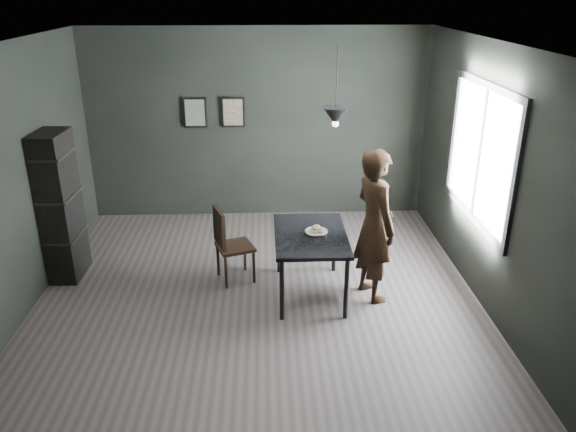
{
  "coord_description": "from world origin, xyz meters",
  "views": [
    {
      "loc": [
        0.11,
        -5.68,
        3.32
      ],
      "look_at": [
        0.35,
        0.05,
        0.95
      ],
      "focal_mm": 35.0,
      "sensor_mm": 36.0,
      "label": 1
    }
  ],
  "objects_px": {
    "woman": "(375,225)",
    "shelf_unit": "(60,207)",
    "wood_chair": "(228,240)",
    "cafe_table": "(310,240)",
    "white_plate": "(316,232)",
    "pendant_lamp": "(336,116)"
  },
  "relations": [
    {
      "from": "woman",
      "to": "shelf_unit",
      "type": "xyz_separation_m",
      "value": [
        -3.62,
        0.65,
        0.02
      ]
    },
    {
      "from": "wood_chair",
      "to": "cafe_table",
      "type": "bearing_deg",
      "value": -39.93
    },
    {
      "from": "shelf_unit",
      "to": "pendant_lamp",
      "type": "relative_size",
      "value": 2.07
    },
    {
      "from": "shelf_unit",
      "to": "pendant_lamp",
      "type": "bearing_deg",
      "value": -7.12
    },
    {
      "from": "cafe_table",
      "to": "woman",
      "type": "height_order",
      "value": "woman"
    },
    {
      "from": "wood_chair",
      "to": "pendant_lamp",
      "type": "xyz_separation_m",
      "value": [
        1.2,
        -0.25,
        1.52
      ]
    },
    {
      "from": "cafe_table",
      "to": "white_plate",
      "type": "xyz_separation_m",
      "value": [
        0.07,
        0.04,
        0.08
      ]
    },
    {
      "from": "white_plate",
      "to": "wood_chair",
      "type": "height_order",
      "value": "wood_chair"
    },
    {
      "from": "wood_chair",
      "to": "shelf_unit",
      "type": "relative_size",
      "value": 0.52
    },
    {
      "from": "wood_chair",
      "to": "shelf_unit",
      "type": "xyz_separation_m",
      "value": [
        -1.97,
        0.24,
        0.37
      ]
    },
    {
      "from": "woman",
      "to": "pendant_lamp",
      "type": "distance_m",
      "value": 1.27
    },
    {
      "from": "white_plate",
      "to": "pendant_lamp",
      "type": "relative_size",
      "value": 0.27
    },
    {
      "from": "white_plate",
      "to": "pendant_lamp",
      "type": "height_order",
      "value": "pendant_lamp"
    },
    {
      "from": "white_plate",
      "to": "cafe_table",
      "type": "bearing_deg",
      "value": -151.05
    },
    {
      "from": "cafe_table",
      "to": "shelf_unit",
      "type": "height_order",
      "value": "shelf_unit"
    },
    {
      "from": "cafe_table",
      "to": "pendant_lamp",
      "type": "bearing_deg",
      "value": 21.8
    },
    {
      "from": "woman",
      "to": "cafe_table",
      "type": "bearing_deg",
      "value": 63.74
    },
    {
      "from": "wood_chair",
      "to": "shelf_unit",
      "type": "height_order",
      "value": "shelf_unit"
    },
    {
      "from": "cafe_table",
      "to": "pendant_lamp",
      "type": "xyz_separation_m",
      "value": [
        0.25,
        0.1,
        1.38
      ]
    },
    {
      "from": "pendant_lamp",
      "to": "cafe_table",
      "type": "bearing_deg",
      "value": -158.2
    },
    {
      "from": "cafe_table",
      "to": "woman",
      "type": "relative_size",
      "value": 0.69
    },
    {
      "from": "shelf_unit",
      "to": "cafe_table",
      "type": "bearing_deg",
      "value": -9.75
    }
  ]
}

